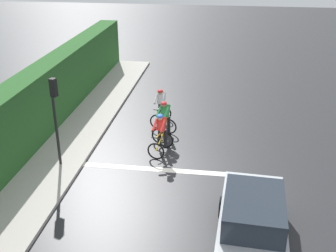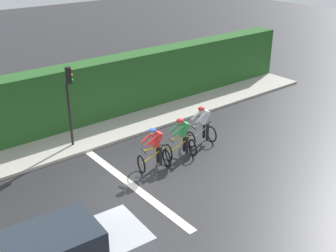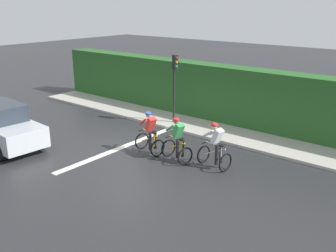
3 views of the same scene
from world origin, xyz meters
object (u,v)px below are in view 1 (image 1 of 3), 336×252
at_px(car_silver, 252,223).
at_px(cyclist_mid, 161,134).
at_px(cyclist_second, 165,121).
at_px(traffic_light_near_crossing, 55,110).
at_px(cyclist_lead, 161,107).

bearing_deg(car_silver, cyclist_mid, 122.04).
distance_m(cyclist_second, traffic_light_near_crossing, 4.64).
height_order(cyclist_mid, car_silver, car_silver).
xyz_separation_m(cyclist_lead, traffic_light_near_crossing, (-3.03, -4.22, 1.43)).
distance_m(cyclist_lead, car_silver, 8.62).
height_order(cyclist_second, traffic_light_near_crossing, traffic_light_near_crossing).
bearing_deg(cyclist_second, cyclist_lead, 104.76).
relative_size(cyclist_lead, car_silver, 0.40).
bearing_deg(cyclist_mid, cyclist_second, 91.94).
relative_size(cyclist_lead, traffic_light_near_crossing, 0.50).
relative_size(cyclist_lead, cyclist_second, 1.00).
bearing_deg(cyclist_lead, cyclist_mid, -81.29).
height_order(cyclist_lead, traffic_light_near_crossing, traffic_light_near_crossing).
xyz_separation_m(cyclist_second, cyclist_mid, (0.04, -1.30, 0.00)).
bearing_deg(cyclist_lead, cyclist_second, -75.24).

